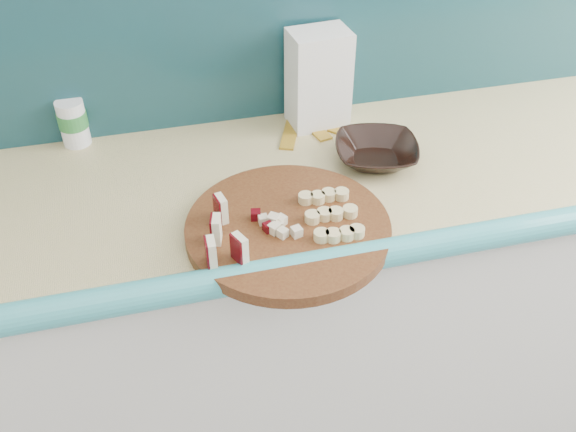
{
  "coord_description": "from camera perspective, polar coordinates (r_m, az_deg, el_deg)",
  "views": [
    {
      "loc": [
        -0.34,
        0.34,
        1.76
      ],
      "look_at": [
        -0.1,
        1.3,
        0.96
      ],
      "focal_mm": 40.0,
      "sensor_mm": 36.0,
      "label": 1
    }
  ],
  "objects": [
    {
      "name": "flour_bag",
      "position": [
        1.61,
        2.71,
        12.07
      ],
      "size": [
        0.15,
        0.11,
        0.24
      ],
      "primitive_type": "cube",
      "rotation": [
        0.0,
        0.0,
        0.09
      ],
      "color": "white",
      "rests_on": "kitchen_counter"
    },
    {
      "name": "kitchen_counter",
      "position": [
        1.8,
        4.7,
        -7.6
      ],
      "size": [
        2.2,
        0.63,
        0.91
      ],
      "color": "silver",
      "rests_on": "ground"
    },
    {
      "name": "apple_wedges",
      "position": [
        1.23,
        -5.93,
        -1.62
      ],
      "size": [
        0.07,
        0.16,
        0.06
      ],
      "color": "beige",
      "rests_on": "cutting_board"
    },
    {
      "name": "brown_bowl",
      "position": [
        1.52,
        7.86,
        5.62
      ],
      "size": [
        0.23,
        0.23,
        0.05
      ],
      "primitive_type": "imported",
      "rotation": [
        0.0,
        0.0,
        -0.24
      ],
      "color": "black",
      "rests_on": "kitchen_counter"
    },
    {
      "name": "backsplash",
      "position": [
        1.62,
        2.79,
        17.37
      ],
      "size": [
        2.2,
        0.02,
        0.5
      ],
      "primitive_type": "cube",
      "color": "teal",
      "rests_on": "kitchen_counter"
    },
    {
      "name": "banana_peel",
      "position": [
        1.63,
        2.12,
        7.78
      ],
      "size": [
        0.22,
        0.18,
        0.01
      ],
      "rotation": [
        0.0,
        0.0,
        0.06
      ],
      "color": "gold",
      "rests_on": "kitchen_counter"
    },
    {
      "name": "cutting_board",
      "position": [
        1.3,
        0.0,
        -1.13
      ],
      "size": [
        0.43,
        0.43,
        0.03
      ],
      "primitive_type": "cylinder",
      "rotation": [
        0.0,
        0.0,
        -0.03
      ],
      "color": "#411D0D",
      "rests_on": "kitchen_counter"
    },
    {
      "name": "canister",
      "position": [
        1.63,
        -18.57,
        7.93
      ],
      "size": [
        0.07,
        0.07,
        0.11
      ],
      "rotation": [
        0.0,
        0.0,
        -0.22
      ],
      "color": "white",
      "rests_on": "kitchen_counter"
    },
    {
      "name": "apple_chunks",
      "position": [
        1.28,
        -1.1,
        -0.52
      ],
      "size": [
        0.07,
        0.07,
        0.02
      ],
      "color": "beige",
      "rests_on": "cutting_board"
    },
    {
      "name": "banana_slices",
      "position": [
        1.3,
        3.85,
        0.18
      ],
      "size": [
        0.11,
        0.16,
        0.02
      ],
      "color": "#D4BE81",
      "rests_on": "cutting_board"
    }
  ]
}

